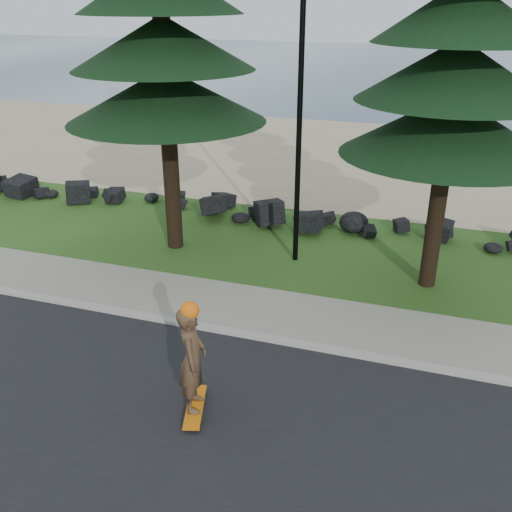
{
  "coord_description": "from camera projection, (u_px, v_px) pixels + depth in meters",
  "views": [
    {
      "loc": [
        3.4,
        -10.57,
        6.6
      ],
      "look_at": [
        -0.08,
        0.0,
        1.48
      ],
      "focal_mm": 40.0,
      "sensor_mm": 36.0,
      "label": 1
    }
  ],
  "objects": [
    {
      "name": "skateboarder",
      "position": [
        193.0,
        360.0,
        9.45
      ],
      "size": [
        0.65,
        1.19,
        2.16
      ],
      "rotation": [
        0.0,
        0.0,
        1.86
      ],
      "color": "orange",
      "rests_on": "ground"
    },
    {
      "name": "ground",
      "position": [
        259.0,
        316.0,
        12.85
      ],
      "size": [
        160.0,
        160.0,
        0.0
      ],
      "primitive_type": "plane",
      "color": "#2A4F18",
      "rests_on": "ground"
    },
    {
      "name": "lamp_post",
      "position": [
        300.0,
        105.0,
        13.88
      ],
      "size": [
        0.25,
        0.14,
        8.14
      ],
      "color": "black",
      "rests_on": "ground"
    },
    {
      "name": "ocean",
      "position": [
        416.0,
        67.0,
        56.86
      ],
      "size": [
        160.0,
        58.0,
        0.01
      ],
      "primitive_type": "cube",
      "color": "#345063",
      "rests_on": "ground"
    },
    {
      "name": "road",
      "position": [
        171.0,
        455.0,
        8.96
      ],
      "size": [
        160.0,
        7.0,
        0.02
      ],
      "primitive_type": "cube",
      "color": "black",
      "rests_on": "ground"
    },
    {
      "name": "seawall_boulders",
      "position": [
        315.0,
        228.0,
        17.68
      ],
      "size": [
        60.0,
        2.4,
        1.1
      ],
      "primitive_type": null,
      "color": "black",
      "rests_on": "ground"
    },
    {
      "name": "kerb",
      "position": [
        246.0,
        335.0,
        12.05
      ],
      "size": [
        160.0,
        0.2,
        0.1
      ],
      "primitive_type": "cube",
      "color": "#A9A198",
      "rests_on": "ground"
    },
    {
      "name": "beach_sand",
      "position": [
        359.0,
        157.0,
        25.36
      ],
      "size": [
        160.0,
        15.0,
        0.01
      ],
      "primitive_type": "cube",
      "color": "tan",
      "rests_on": "ground"
    },
    {
      "name": "sidewalk",
      "position": [
        262.0,
        310.0,
        13.0
      ],
      "size": [
        160.0,
        2.0,
        0.08
      ],
      "primitive_type": "cube",
      "color": "#9B9682",
      "rests_on": "ground"
    }
  ]
}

